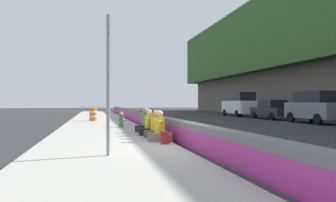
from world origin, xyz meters
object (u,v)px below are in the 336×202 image
(seated_person_middle, at_px, (156,129))
(parked_car_fourth, at_px, (272,110))
(parked_car_midline, at_px, (239,104))
(seated_person_far, at_px, (146,124))
(route_sign_post, at_px, (108,74))
(backpack, at_px, (165,138))
(parked_car_third, at_px, (315,107))
(construction_barrel, at_px, (93,114))
(fire_hydrant, at_px, (121,119))
(seated_person_foreground, at_px, (160,131))
(seated_person_rear, at_px, (149,127))

(seated_person_middle, height_order, parked_car_fourth, parked_car_fourth)
(parked_car_midline, bearing_deg, seated_person_middle, 146.56)
(seated_person_far, relative_size, parked_car_midline, 0.22)
(route_sign_post, bearing_deg, seated_person_far, -17.59)
(seated_person_middle, bearing_deg, route_sign_post, 152.46)
(backpack, bearing_deg, parked_car_midline, -31.19)
(parked_car_third, bearing_deg, construction_barrel, 74.11)
(fire_hydrant, bearing_deg, seated_person_middle, -171.07)
(seated_person_far, xyz_separation_m, construction_barrel, (9.60, 2.38, 0.13))
(seated_person_foreground, distance_m, seated_person_middle, 1.02)
(seated_person_middle, relative_size, construction_barrel, 1.11)
(seated_person_foreground, height_order, parked_car_midline, parked_car_midline)
(parked_car_fourth, relative_size, parked_car_midline, 0.88)
(parked_car_fourth, bearing_deg, seated_person_middle, 135.73)
(seated_person_middle, bearing_deg, parked_car_fourth, -44.27)
(seated_person_rear, xyz_separation_m, parked_car_fourth, (12.29, -13.11, 0.39))
(backpack, distance_m, parked_car_midline, 24.87)
(construction_barrel, relative_size, parked_car_midline, 0.18)
(parked_car_midline, bearing_deg, seated_person_rear, 144.90)
(fire_hydrant, bearing_deg, parked_car_midline, -44.37)
(seated_person_foreground, height_order, parked_car_fourth, parked_car_fourth)
(route_sign_post, height_order, seated_person_far, route_sign_post)
(construction_barrel, bearing_deg, parked_car_fourth, -84.91)
(route_sign_post, distance_m, parked_car_fourth, 22.76)
(seated_person_foreground, relative_size, seated_person_middle, 1.03)
(seated_person_rear, xyz_separation_m, parked_car_midline, (18.36, -12.91, 0.88))
(seated_person_foreground, bearing_deg, backpack, -178.17)
(route_sign_post, height_order, parked_car_fourth, route_sign_post)
(seated_person_foreground, height_order, seated_person_far, seated_person_far)
(parked_car_third, bearing_deg, fire_hydrant, 98.92)
(parked_car_third, relative_size, parked_car_fourth, 1.07)
(fire_hydrant, xyz_separation_m, seated_person_rear, (-4.36, -0.79, -0.12))
(fire_hydrant, distance_m, parked_car_third, 14.06)
(seated_person_foreground, xyz_separation_m, seated_person_far, (3.43, -0.06, 0.01))
(route_sign_post, xyz_separation_m, seated_person_foreground, (2.69, -1.88, -1.75))
(parked_car_fourth, bearing_deg, seated_person_foreground, 137.73)
(seated_person_middle, distance_m, parked_car_midline, 23.32)
(parked_car_fourth, bearing_deg, backpack, 139.29)
(seated_person_rear, distance_m, parked_car_fourth, 17.97)
(construction_barrel, bearing_deg, fire_hydrant, -166.96)
(seated_person_far, distance_m, backpack, 4.21)
(construction_barrel, height_order, parked_car_third, parked_car_third)
(construction_barrel, xyz_separation_m, parked_car_midline, (7.44, -15.22, 0.73))
(fire_hydrant, xyz_separation_m, seated_person_far, (-3.04, -0.86, -0.10))
(route_sign_post, relative_size, seated_person_far, 3.24)
(seated_person_foreground, bearing_deg, parked_car_third, -56.52)
(seated_person_far, bearing_deg, seated_person_foreground, 179.07)
(construction_barrel, distance_m, parked_car_third, 16.02)
(route_sign_post, distance_m, seated_person_foreground, 3.72)
(seated_person_rear, height_order, backpack, seated_person_rear)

